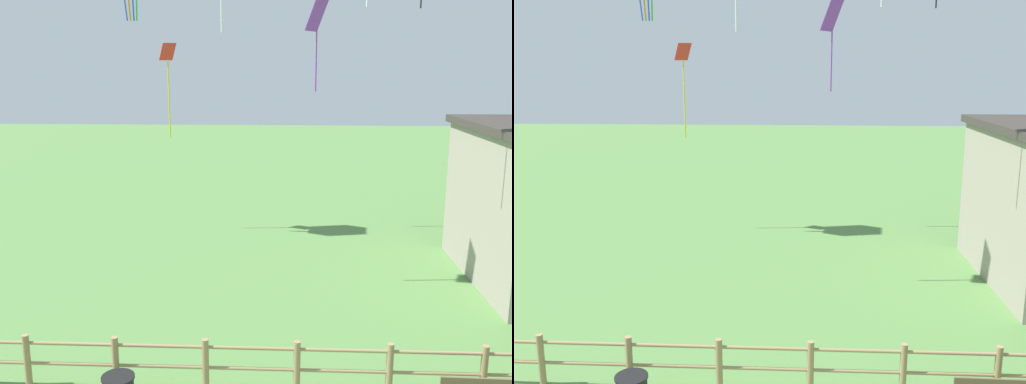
# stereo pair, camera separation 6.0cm
# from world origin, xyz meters

# --- Properties ---
(wooden_fence) EXTENTS (16.63, 0.14, 1.12)m
(wooden_fence) POSITION_xyz_m (-0.00, 5.59, 0.63)
(wooden_fence) COLOR #9E7F56
(wooden_fence) RESTS_ON ground_plane
(kite_purple_streamer) EXTENTS (0.96, 1.10, 3.51)m
(kite_purple_streamer) POSITION_xyz_m (1.81, 17.77, 8.06)
(kite_purple_streamer) COLOR purple
(kite_red_diamond) EXTENTS (0.70, 0.68, 3.60)m
(kite_red_diamond) POSITION_xyz_m (-3.85, 17.28, 6.14)
(kite_red_diamond) COLOR red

